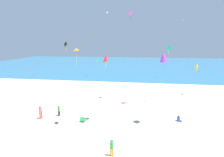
{
  "coord_description": "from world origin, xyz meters",
  "views": [
    {
      "loc": [
        2.43,
        -11.3,
        9.04
      ],
      "look_at": [
        0.0,
        7.21,
        4.7
      ],
      "focal_mm": 25.3,
      "sensor_mm": 36.0,
      "label": 1
    }
  ],
  "objects_px": {
    "kite_black": "(66,44)",
    "kite_white": "(107,12)",
    "kite_red": "(106,58)",
    "kite_magenta": "(131,12)",
    "kite_pink": "(182,20)",
    "person_0": "(179,119)",
    "beach_chair_far_right": "(83,119)",
    "kite_green": "(97,60)",
    "kite_yellow": "(196,67)",
    "kite_teal": "(169,48)",
    "person_2": "(40,111)",
    "person_1": "(59,110)",
    "cooler_box": "(124,102)",
    "person_3": "(112,146)",
    "kite_purple": "(164,57)",
    "kite_orange": "(76,50)"
  },
  "relations": [
    {
      "from": "kite_black",
      "to": "kite_white",
      "type": "bearing_deg",
      "value": 72.21
    },
    {
      "from": "kite_red",
      "to": "kite_magenta",
      "type": "distance_m",
      "value": 9.5
    },
    {
      "from": "kite_pink",
      "to": "person_0",
      "type": "bearing_deg",
      "value": -103.68
    },
    {
      "from": "beach_chair_far_right",
      "to": "kite_black",
      "type": "bearing_deg",
      "value": 34.18
    },
    {
      "from": "person_0",
      "to": "kite_green",
      "type": "relative_size",
      "value": 0.61
    },
    {
      "from": "kite_yellow",
      "to": "kite_teal",
      "type": "bearing_deg",
      "value": -140.79
    },
    {
      "from": "kite_yellow",
      "to": "kite_pink",
      "type": "height_order",
      "value": "kite_pink"
    },
    {
      "from": "kite_green",
      "to": "kite_black",
      "type": "height_order",
      "value": "kite_black"
    },
    {
      "from": "person_2",
      "to": "kite_magenta",
      "type": "bearing_deg",
      "value": -93.36
    },
    {
      "from": "person_0",
      "to": "kite_black",
      "type": "bearing_deg",
      "value": -169.04
    },
    {
      "from": "person_1",
      "to": "kite_magenta",
      "type": "bearing_deg",
      "value": 71.78
    },
    {
      "from": "person_1",
      "to": "kite_white",
      "type": "height_order",
      "value": "kite_white"
    },
    {
      "from": "cooler_box",
      "to": "person_3",
      "type": "bearing_deg",
      "value": -91.49
    },
    {
      "from": "kite_red",
      "to": "kite_teal",
      "type": "xyz_separation_m",
      "value": [
        7.81,
        6.57,
        0.85
      ]
    },
    {
      "from": "person_1",
      "to": "kite_magenta",
      "type": "height_order",
      "value": "kite_magenta"
    },
    {
      "from": "person_2",
      "to": "kite_white",
      "type": "xyz_separation_m",
      "value": [
        4.41,
        23.35,
        14.97
      ]
    },
    {
      "from": "person_1",
      "to": "kite_purple",
      "type": "xyz_separation_m",
      "value": [
        12.05,
        -0.51,
        6.71
      ]
    },
    {
      "from": "kite_orange",
      "to": "kite_black",
      "type": "relative_size",
      "value": 0.96
    },
    {
      "from": "beach_chair_far_right",
      "to": "kite_red",
      "type": "relative_size",
      "value": 0.44
    },
    {
      "from": "person_2",
      "to": "kite_pink",
      "type": "distance_m",
      "value": 35.04
    },
    {
      "from": "beach_chair_far_right",
      "to": "person_3",
      "type": "bearing_deg",
      "value": -138.77
    },
    {
      "from": "cooler_box",
      "to": "kite_green",
      "type": "height_order",
      "value": "kite_green"
    },
    {
      "from": "person_0",
      "to": "kite_pink",
      "type": "bearing_deg",
      "value": 111.81
    },
    {
      "from": "kite_pink",
      "to": "beach_chair_far_right",
      "type": "bearing_deg",
      "value": -124.45
    },
    {
      "from": "person_1",
      "to": "kite_black",
      "type": "bearing_deg",
      "value": 138.0
    },
    {
      "from": "kite_orange",
      "to": "kite_white",
      "type": "xyz_separation_m",
      "value": [
        -0.8,
        24.53,
        7.6
      ]
    },
    {
      "from": "kite_pink",
      "to": "kite_black",
      "type": "bearing_deg",
      "value": -145.55
    },
    {
      "from": "beach_chair_far_right",
      "to": "kite_purple",
      "type": "bearing_deg",
      "value": -83.58
    },
    {
      "from": "kite_magenta",
      "to": "kite_pink",
      "type": "relative_size",
      "value": 0.81
    },
    {
      "from": "person_1",
      "to": "kite_red",
      "type": "relative_size",
      "value": 0.87
    },
    {
      "from": "person_0",
      "to": "kite_orange",
      "type": "bearing_deg",
      "value": -131.23
    },
    {
      "from": "person_2",
      "to": "kite_yellow",
      "type": "xyz_separation_m",
      "value": [
        21.4,
        11.53,
        3.95
      ]
    },
    {
      "from": "person_3",
      "to": "kite_orange",
      "type": "height_order",
      "value": "kite_orange"
    },
    {
      "from": "person_0",
      "to": "person_2",
      "type": "xyz_separation_m",
      "value": [
        -16.31,
        -1.45,
        0.67
      ]
    },
    {
      "from": "person_0",
      "to": "person_3",
      "type": "xyz_separation_m",
      "value": [
        -6.99,
        -6.72,
        0.62
      ]
    },
    {
      "from": "person_2",
      "to": "kite_purple",
      "type": "bearing_deg",
      "value": -127.89
    },
    {
      "from": "person_1",
      "to": "kite_white",
      "type": "distance_m",
      "value": 27.15
    },
    {
      "from": "kite_yellow",
      "to": "kite_green",
      "type": "xyz_separation_m",
      "value": [
        -17.15,
        0.73,
        0.93
      ]
    },
    {
      "from": "beach_chair_far_right",
      "to": "kite_magenta",
      "type": "xyz_separation_m",
      "value": [
        5.04,
        7.62,
        12.83
      ]
    },
    {
      "from": "person_2",
      "to": "kite_orange",
      "type": "distance_m",
      "value": 9.1
    },
    {
      "from": "kite_yellow",
      "to": "person_0",
      "type": "bearing_deg",
      "value": -116.77
    },
    {
      "from": "kite_purple",
      "to": "kite_magenta",
      "type": "xyz_separation_m",
      "value": [
        -3.61,
        7.13,
        5.58
      ]
    },
    {
      "from": "person_0",
      "to": "kite_teal",
      "type": "xyz_separation_m",
      "value": [
        -0.55,
        5.48,
        7.93
      ]
    },
    {
      "from": "kite_orange",
      "to": "kite_green",
      "type": "height_order",
      "value": "kite_orange"
    },
    {
      "from": "beach_chair_far_right",
      "to": "person_2",
      "type": "relative_size",
      "value": 0.43
    },
    {
      "from": "beach_chair_far_right",
      "to": "kite_black",
      "type": "relative_size",
      "value": 0.38
    },
    {
      "from": "kite_purple",
      "to": "kite_pink",
      "type": "xyz_separation_m",
      "value": [
        7.93,
        23.68,
        6.47
      ]
    },
    {
      "from": "kite_red",
      "to": "kite_orange",
      "type": "relative_size",
      "value": 0.89
    },
    {
      "from": "kite_pink",
      "to": "kite_magenta",
      "type": "bearing_deg",
      "value": -124.89
    },
    {
      "from": "kite_orange",
      "to": "kite_magenta",
      "type": "distance_m",
      "value": 11.18
    }
  ]
}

